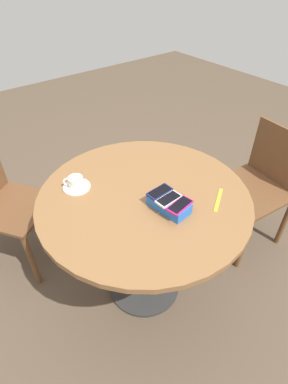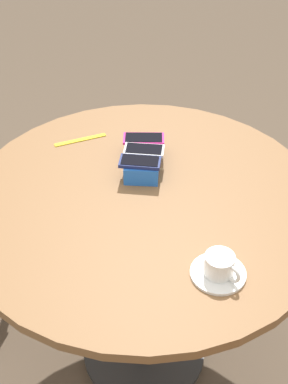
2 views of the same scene
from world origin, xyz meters
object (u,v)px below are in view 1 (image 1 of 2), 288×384
object	(u,v)px
round_table	(144,213)
chair_near_window	(257,186)
phone_box	(169,204)
saucer	(77,187)
phone_magenta	(180,205)
chair_far_side	(3,201)
phone_white	(169,199)
coffee_cup	(75,182)
lanyard_strap	(218,200)
phone_navy	(160,192)

from	to	relation	value
round_table	chair_near_window	distance (m)	0.93
phone_box	saucer	bearing A→B (deg)	32.76
phone_magenta	chair_far_side	bearing A→B (deg)	29.74
phone_magenta	phone_white	size ratio (longest dim) A/B	1.09
phone_white	coffee_cup	xyz separation A→B (m)	(0.41, 0.26, -0.02)
phone_white	saucer	xyz separation A→B (m)	(0.41, 0.26, -0.06)
coffee_cup	lanyard_strap	size ratio (longest dim) A/B	0.52
saucer	phone_box	bearing A→B (deg)	-147.24
phone_magenta	phone_white	xyz separation A→B (m)	(0.06, 0.01, 0.00)
saucer	phone_white	bearing A→B (deg)	-147.74
round_table	chair_near_window	size ratio (longest dim) A/B	1.25
phone_box	lanyard_strap	distance (m)	0.25
saucer	chair_near_window	world-z (taller)	chair_near_window
saucer	lanyard_strap	size ratio (longest dim) A/B	0.79
saucer	chair_far_side	distance (m)	0.66
chair_far_side	phone_navy	bearing A→B (deg)	-147.28
phone_box	chair_far_side	size ratio (longest dim) A/B	0.22
round_table	chair_far_side	distance (m)	0.94
coffee_cup	chair_far_side	xyz separation A→B (m)	(0.51, 0.29, -0.33)
phone_magenta	phone_navy	size ratio (longest dim) A/B	1.09
saucer	chair_far_side	size ratio (longest dim) A/B	0.15
coffee_cup	chair_near_window	distance (m)	1.25
phone_white	coffee_cup	world-z (taller)	phone_white
round_table	phone_white	xyz separation A→B (m)	(-0.15, -0.03, 0.18)
phone_box	saucer	world-z (taller)	phone_box
phone_navy	chair_near_window	distance (m)	0.95
phone_box	chair_near_window	xyz separation A→B (m)	(0.04, -0.87, -0.35)
phone_box	phone_navy	size ratio (longest dim) A/B	1.66
lanyard_strap	round_table	bearing A→B (deg)	45.74
phone_white	saucer	size ratio (longest dim) A/B	0.90
phone_magenta	chair_far_side	xyz separation A→B (m)	(0.98, 0.56, -0.35)
phone_navy	coffee_cup	distance (m)	0.43
lanyard_strap	chair_near_window	distance (m)	0.73
phone_magenta	chair_far_side	world-z (taller)	chair_far_side
round_table	phone_magenta	distance (m)	0.28
phone_navy	chair_far_side	world-z (taller)	chair_far_side
phone_box	chair_far_side	bearing A→B (deg)	31.06
chair_far_side	round_table	bearing A→B (deg)	-145.85
phone_box	phone_white	size ratio (longest dim) A/B	1.66
phone_navy	chair_near_window	world-z (taller)	same
phone_magenta	lanyard_strap	distance (m)	0.23
lanyard_strap	coffee_cup	bearing A→B (deg)	43.81
phone_box	chair_near_window	bearing A→B (deg)	-87.42
phone_box	coffee_cup	xyz separation A→B (m)	(0.41, 0.26, 0.01)
phone_white	saucer	distance (m)	0.49
round_table	lanyard_strap	distance (m)	0.38
phone_magenta	saucer	distance (m)	0.55
phone_box	phone_white	xyz separation A→B (m)	(-0.00, 0.00, 0.03)
phone_magenta	phone_navy	world-z (taller)	phone_navy
round_table	coffee_cup	bearing A→B (deg)	41.81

